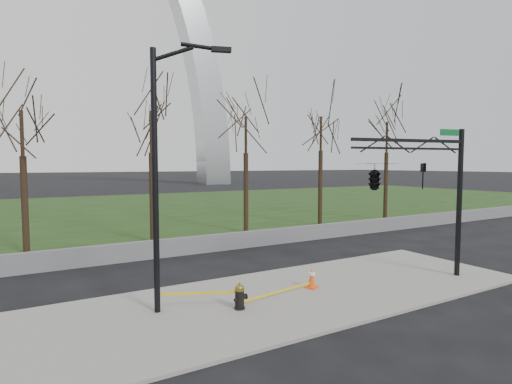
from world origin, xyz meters
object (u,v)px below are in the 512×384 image
traffic_cone (312,278)px  traffic_signal_mast (392,176)px  street_light (163,161)px  fire_hydrant (240,297)px

traffic_cone → traffic_signal_mast: traffic_signal_mast is taller
traffic_cone → street_light: size_ratio=0.09×
fire_hydrant → street_light: size_ratio=0.10×
fire_hydrant → traffic_cone: size_ratio=1.11×
fire_hydrant → traffic_signal_mast: (6.24, -0.40, 3.67)m
traffic_signal_mast → fire_hydrant: bearing=-171.9°
traffic_cone → street_light: bearing=175.7°
fire_hydrant → traffic_cone: bearing=-0.7°
traffic_cone → traffic_signal_mast: 4.83m
traffic_signal_mast → traffic_cone: bearing=174.0°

